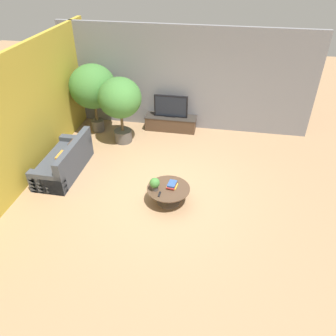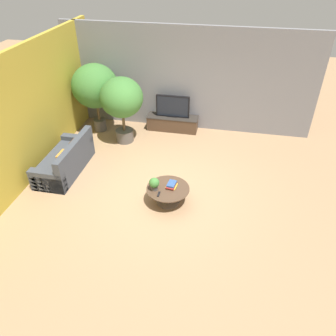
{
  "view_description": "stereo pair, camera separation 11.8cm",
  "coord_description": "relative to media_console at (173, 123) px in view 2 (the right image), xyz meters",
  "views": [
    {
      "loc": [
        1.2,
        -5.95,
        4.83
      ],
      "look_at": [
        0.1,
        0.08,
        0.55
      ],
      "focal_mm": 35.0,
      "sensor_mm": 36.0,
      "label": 1
    },
    {
      "loc": [
        1.32,
        -5.93,
        4.83
      ],
      "look_at": [
        0.1,
        0.08,
        0.55
      ],
      "focal_mm": 35.0,
      "sensor_mm": 36.0,
      "label": 2
    }
  ],
  "objects": [
    {
      "name": "coffee_table",
      "position": [
        0.54,
        -3.39,
        0.04
      ],
      "size": [
        0.95,
        0.95,
        0.39
      ],
      "color": "#756656",
      "rests_on": "ground"
    },
    {
      "name": "ground_plane",
      "position": [
        0.33,
        -2.94,
        -0.23
      ],
      "size": [
        24.0,
        24.0,
        0.0
      ],
      "primitive_type": "plane",
      "color": "#9E7A56"
    },
    {
      "name": "potted_palm_tall",
      "position": [
        -2.18,
        -0.46,
        1.15
      ],
      "size": [
        1.33,
        1.33,
        2.03
      ],
      "color": "#514C47",
      "rests_on": "ground"
    },
    {
      "name": "back_wall_stone",
      "position": [
        0.33,
        0.32,
        1.27
      ],
      "size": [
        7.4,
        0.12,
        3.0
      ],
      "primitive_type": "cube",
      "color": "slate",
      "rests_on": "ground"
    },
    {
      "name": "remote_black",
      "position": [
        0.39,
        -3.64,
        0.17
      ],
      "size": [
        0.04,
        0.16,
        0.02
      ],
      "primitive_type": "cube",
      "rotation": [
        0.0,
        0.0,
        -0.02
      ],
      "color": "black",
      "rests_on": "coffee_table"
    },
    {
      "name": "book_stack",
      "position": [
        0.6,
        -3.31,
        0.2
      ],
      "size": [
        0.24,
        0.3,
        0.09
      ],
      "color": "gold",
      "rests_on": "coffee_table"
    },
    {
      "name": "side_wall_left",
      "position": [
        -2.93,
        -2.74,
        1.27
      ],
      "size": [
        0.12,
        7.4,
        3.0
      ],
      "primitive_type": "cube",
      "color": "gold",
      "rests_on": "ground"
    },
    {
      "name": "potted_palm_corner",
      "position": [
        -1.23,
        -0.96,
        1.05
      ],
      "size": [
        1.17,
        1.17,
        1.89
      ],
      "color": "#514C47",
      "rests_on": "ground"
    },
    {
      "name": "couch_by_wall",
      "position": [
        -2.21,
        -2.7,
        0.05
      ],
      "size": [
        0.84,
        1.87,
        0.84
      ],
      "rotation": [
        0.0,
        0.0,
        -1.57
      ],
      "color": "#3D424C",
      "rests_on": "ground"
    },
    {
      "name": "television",
      "position": [
        0.0,
        -0.0,
        0.53
      ],
      "size": [
        1.0,
        0.13,
        0.66
      ],
      "color": "black",
      "rests_on": "media_console"
    },
    {
      "name": "potted_plant_tabletop",
      "position": [
        0.26,
        -3.49,
        0.32
      ],
      "size": [
        0.22,
        0.22,
        0.3
      ],
      "color": "#514C47",
      "rests_on": "coffee_table"
    },
    {
      "name": "media_console",
      "position": [
        0.0,
        0.0,
        0.0
      ],
      "size": [
        1.55,
        0.5,
        0.44
      ],
      "color": "#473323",
      "rests_on": "ground"
    }
  ]
}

